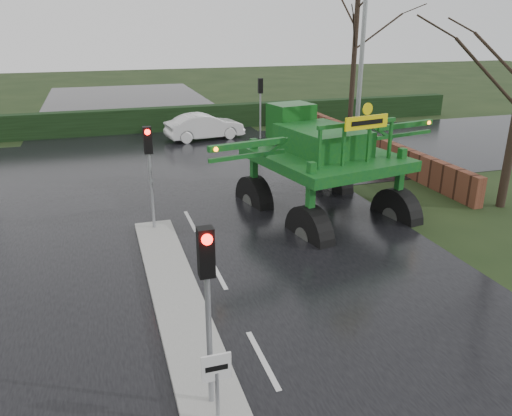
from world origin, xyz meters
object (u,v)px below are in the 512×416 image
object	(u,v)px
crop_sprayer	(307,161)
white_sedan	(205,139)
traffic_signal_near	(207,281)
traffic_signal_far	(260,95)
keep_left_sign	(217,377)
street_light_right	(357,36)
traffic_signal_mid	(149,156)

from	to	relation	value
crop_sprayer	white_sedan	world-z (taller)	crop_sprayer
traffic_signal_near	traffic_signal_far	bearing A→B (deg)	69.64
keep_left_sign	crop_sprayer	size ratio (longest dim) A/B	0.15
traffic_signal_far	street_light_right	world-z (taller)	street_light_right
crop_sprayer	white_sedan	size ratio (longest dim) A/B	2.02
keep_left_sign	white_sedan	bearing A→B (deg)	78.39
keep_left_sign	traffic_signal_near	bearing A→B (deg)	90.00
traffic_signal_near	traffic_signal_far	xyz separation A→B (m)	(7.80, 21.02, 0.00)
traffic_signal_mid	street_light_right	size ratio (longest dim) A/B	0.35
keep_left_sign	traffic_signal_mid	world-z (taller)	traffic_signal_mid
traffic_signal_far	white_sedan	world-z (taller)	traffic_signal_far
traffic_signal_far	white_sedan	distance (m)	4.20
street_light_right	white_sedan	distance (m)	11.70
keep_left_sign	crop_sprayer	xyz separation A→B (m)	(4.69, 7.29, 1.43)
traffic_signal_near	traffic_signal_far	size ratio (longest dim) A/B	1.00
traffic_signal_mid	traffic_signal_near	bearing A→B (deg)	-90.00
traffic_signal_mid	white_sedan	xyz separation A→B (m)	(4.58, 13.28, -2.59)
traffic_signal_mid	white_sedan	size ratio (longest dim) A/B	0.77
keep_left_sign	traffic_signal_near	distance (m)	1.61
traffic_signal_near	traffic_signal_mid	world-z (taller)	same
traffic_signal_far	crop_sprayer	bearing A→B (deg)	77.65
keep_left_sign	traffic_signal_near	xyz separation A→B (m)	(0.00, 0.49, 1.53)
street_light_right	keep_left_sign	bearing A→B (deg)	-125.12
keep_left_sign	traffic_signal_near	size ratio (longest dim) A/B	0.38
keep_left_sign	crop_sprayer	bearing A→B (deg)	57.26
traffic_signal_far	street_light_right	size ratio (longest dim) A/B	0.35
traffic_signal_mid	street_light_right	xyz separation A→B (m)	(9.49, 4.51, 3.40)
crop_sprayer	traffic_signal_mid	bearing A→B (deg)	149.08
traffic_signal_far	crop_sprayer	distance (m)	14.56
keep_left_sign	traffic_signal_mid	size ratio (longest dim) A/B	0.38
traffic_signal_near	street_light_right	xyz separation A→B (m)	(9.49, 13.01, 3.40)
white_sedan	traffic_signal_far	bearing A→B (deg)	-111.56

